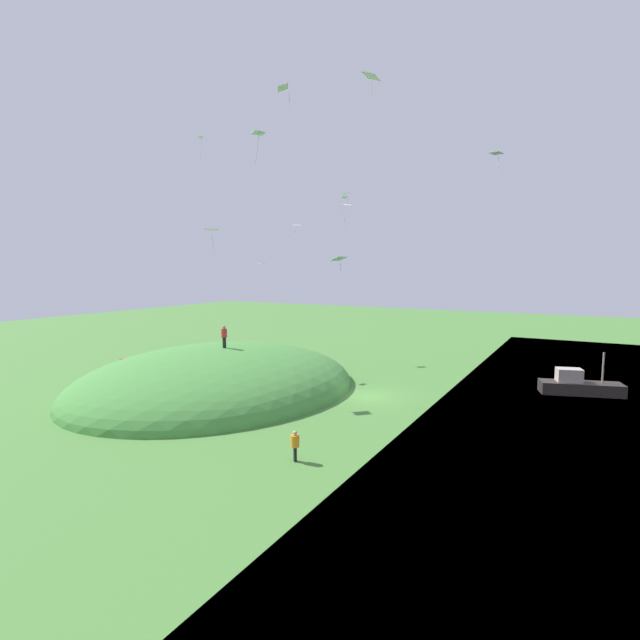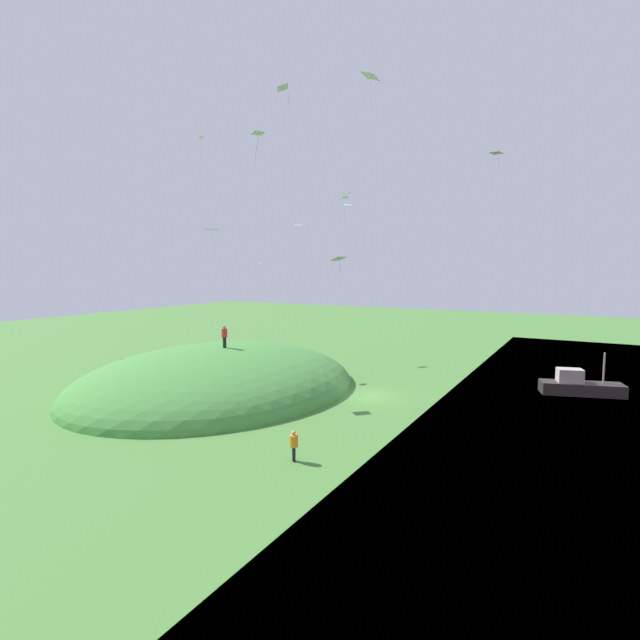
{
  "view_description": "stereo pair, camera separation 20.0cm",
  "coord_description": "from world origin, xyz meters",
  "px_view_note": "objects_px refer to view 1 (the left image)",
  "views": [
    {
      "loc": [
        -14.6,
        34.17,
        9.9
      ],
      "look_at": [
        3.41,
        1.62,
        5.9
      ],
      "focal_mm": 27.41,
      "sensor_mm": 36.0,
      "label": 1
    },
    {
      "loc": [
        -14.77,
        34.08,
        9.9
      ],
      "look_at": [
        3.41,
        1.62,
        5.9
      ],
      "focal_mm": 27.41,
      "sensor_mm": 36.0,
      "label": 2
    }
  ],
  "objects_px": {
    "kite_7": "(344,198)",
    "kite_10": "(348,207)",
    "kite_9": "(345,195)",
    "kite_4": "(496,154)",
    "kite_3": "(283,88)",
    "kite_1": "(339,259)",
    "kite_8": "(212,231)",
    "person_watching_kites": "(295,442)",
    "kite_0": "(297,226)",
    "kite_6": "(261,266)",
    "kite_2": "(200,140)",
    "kite_5": "(371,77)",
    "boat_on_lake": "(579,386)",
    "person_with_child": "(224,334)",
    "kite_11": "(258,136)"
  },
  "relations": [
    {
      "from": "kite_0",
      "to": "kite_9",
      "type": "bearing_deg",
      "value": -144.46
    },
    {
      "from": "kite_3",
      "to": "kite_1",
      "type": "bearing_deg",
      "value": 157.4
    },
    {
      "from": "kite_0",
      "to": "kite_6",
      "type": "height_order",
      "value": "kite_0"
    },
    {
      "from": "kite_10",
      "to": "kite_11",
      "type": "distance_m",
      "value": 19.1
    },
    {
      "from": "kite_3",
      "to": "kite_7",
      "type": "xyz_separation_m",
      "value": [
        4.96,
        -19.14,
        -4.41
      ]
    },
    {
      "from": "kite_10",
      "to": "kite_2",
      "type": "bearing_deg",
      "value": 52.66
    },
    {
      "from": "kite_7",
      "to": "kite_10",
      "type": "relative_size",
      "value": 0.69
    },
    {
      "from": "boat_on_lake",
      "to": "kite_11",
      "type": "xyz_separation_m",
      "value": [
        16.81,
        19.02,
        16.79
      ]
    },
    {
      "from": "kite_6",
      "to": "person_with_child",
      "type": "bearing_deg",
      "value": 95.78
    },
    {
      "from": "kite_2",
      "to": "kite_8",
      "type": "distance_m",
      "value": 8.8
    },
    {
      "from": "person_watching_kites",
      "to": "kite_0",
      "type": "xyz_separation_m",
      "value": [
        15.41,
        -25.36,
        13.37
      ]
    },
    {
      "from": "kite_3",
      "to": "kite_6",
      "type": "height_order",
      "value": "kite_3"
    },
    {
      "from": "boat_on_lake",
      "to": "kite_9",
      "type": "xyz_separation_m",
      "value": [
        23.55,
        -6.23,
        17.14
      ]
    },
    {
      "from": "person_watching_kites",
      "to": "kite_5",
      "type": "xyz_separation_m",
      "value": [
        -1.78,
        -5.13,
        19.22
      ]
    },
    {
      "from": "person_watching_kites",
      "to": "kite_4",
      "type": "bearing_deg",
      "value": -73.42
    },
    {
      "from": "person_with_child",
      "to": "kite_8",
      "type": "distance_m",
      "value": 8.34
    },
    {
      "from": "kite_5",
      "to": "kite_7",
      "type": "xyz_separation_m",
      "value": [
        12.24,
        -21.58,
        -3.02
      ]
    },
    {
      "from": "kite_0",
      "to": "kite_3",
      "type": "height_order",
      "value": "kite_3"
    },
    {
      "from": "boat_on_lake",
      "to": "kite_6",
      "type": "height_order",
      "value": "kite_6"
    },
    {
      "from": "kite_10",
      "to": "kite_11",
      "type": "bearing_deg",
      "value": 99.97
    },
    {
      "from": "kite_3",
      "to": "kite_9",
      "type": "height_order",
      "value": "kite_3"
    },
    {
      "from": "boat_on_lake",
      "to": "kite_10",
      "type": "bearing_deg",
      "value": -15.84
    },
    {
      "from": "kite_1",
      "to": "kite_10",
      "type": "xyz_separation_m",
      "value": [
        7.41,
        -16.51,
        5.26
      ]
    },
    {
      "from": "person_with_child",
      "to": "kite_5",
      "type": "bearing_deg",
      "value": 96.66
    },
    {
      "from": "kite_8",
      "to": "kite_7",
      "type": "bearing_deg",
      "value": -96.64
    },
    {
      "from": "kite_9",
      "to": "kite_4",
      "type": "bearing_deg",
      "value": 139.77
    },
    {
      "from": "person_watching_kites",
      "to": "kite_9",
      "type": "distance_m",
      "value": 34.85
    },
    {
      "from": "kite_3",
      "to": "kite_6",
      "type": "distance_m",
      "value": 16.5
    },
    {
      "from": "kite_1",
      "to": "person_with_child",
      "type": "bearing_deg",
      "value": -20.02
    },
    {
      "from": "person_with_child",
      "to": "kite_7",
      "type": "relative_size",
      "value": 1.26
    },
    {
      "from": "kite_2",
      "to": "kite_10",
      "type": "distance_m",
      "value": 14.44
    },
    {
      "from": "kite_7",
      "to": "kite_8",
      "type": "distance_m",
      "value": 19.01
    },
    {
      "from": "kite_6",
      "to": "kite_7",
      "type": "distance_m",
      "value": 13.16
    },
    {
      "from": "person_with_child",
      "to": "kite_3",
      "type": "bearing_deg",
      "value": 96.86
    },
    {
      "from": "kite_2",
      "to": "kite_7",
      "type": "bearing_deg",
      "value": -109.33
    },
    {
      "from": "person_watching_kites",
      "to": "kite_1",
      "type": "xyz_separation_m",
      "value": [
        0.26,
        -5.4,
        9.39
      ]
    },
    {
      "from": "person_watching_kites",
      "to": "kite_1",
      "type": "relative_size",
      "value": 1.34
    },
    {
      "from": "kite_1",
      "to": "kite_8",
      "type": "xyz_separation_m",
      "value": [
        12.32,
        -2.97,
        2.31
      ]
    },
    {
      "from": "kite_7",
      "to": "kite_10",
      "type": "height_order",
      "value": "kite_7"
    },
    {
      "from": "kite_11",
      "to": "kite_1",
      "type": "bearing_deg",
      "value": -151.66
    },
    {
      "from": "kite_8",
      "to": "kite_10",
      "type": "height_order",
      "value": "kite_10"
    },
    {
      "from": "kite_4",
      "to": "kite_7",
      "type": "distance_m",
      "value": 22.3
    },
    {
      "from": "person_with_child",
      "to": "kite_3",
      "type": "height_order",
      "value": "kite_3"
    },
    {
      "from": "kite_7",
      "to": "kite_6",
      "type": "bearing_deg",
      "value": 73.46
    },
    {
      "from": "kite_6",
      "to": "kite_7",
      "type": "relative_size",
      "value": 1.39
    },
    {
      "from": "kite_0",
      "to": "kite_2",
      "type": "relative_size",
      "value": 0.99
    },
    {
      "from": "kite_5",
      "to": "kite_10",
      "type": "bearing_deg",
      "value": -60.59
    },
    {
      "from": "kite_4",
      "to": "kite_5",
      "type": "bearing_deg",
      "value": 55.82
    },
    {
      "from": "person_watching_kites",
      "to": "kite_6",
      "type": "distance_m",
      "value": 22.95
    },
    {
      "from": "kite_4",
      "to": "kite_9",
      "type": "distance_m",
      "value": 23.9
    }
  ]
}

